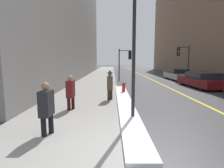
% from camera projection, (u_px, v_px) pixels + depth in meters
% --- Properties ---
extents(ground_plane, '(160.00, 160.00, 0.00)m').
position_uv_depth(ground_plane, '(130.00, 154.00, 3.93)').
color(ground_plane, '#38383A').
extents(sidewalk_slab, '(4.00, 80.00, 0.01)m').
position_uv_depth(sidewalk_slab, '(97.00, 80.00, 18.80)').
color(sidewalk_slab, gray).
rests_on(sidewalk_slab, ground).
extents(road_centre_stripe, '(0.16, 80.00, 0.00)m').
position_uv_depth(road_centre_stripe, '(153.00, 80.00, 18.81)').
color(road_centre_stripe, gold).
rests_on(road_centre_stripe, ground).
extents(snow_bank_curb, '(0.73, 10.30, 0.10)m').
position_uv_depth(snow_bank_curb, '(125.00, 103.00, 8.49)').
color(snow_bank_curb, white).
rests_on(snow_bank_curb, ground).
extents(building_facade_right, '(6.00, 36.00, 16.11)m').
position_uv_depth(building_facade_right, '(206.00, 18.00, 24.69)').
color(building_facade_right, '#846B56').
rests_on(building_facade_right, ground).
extents(lamp_post, '(0.28, 0.28, 4.49)m').
position_uv_depth(lamp_post, '(134.00, 42.00, 5.93)').
color(lamp_post, black).
rests_on(lamp_post, ground).
extents(traffic_light_near, '(1.31, 0.32, 3.25)m').
position_uv_depth(traffic_light_near, '(126.00, 58.00, 17.77)').
color(traffic_light_near, black).
rests_on(traffic_light_near, ground).
extents(traffic_light_far, '(1.31, 0.32, 3.62)m').
position_uv_depth(traffic_light_far, '(182.00, 56.00, 18.26)').
color(traffic_light_far, black).
rests_on(traffic_light_far, ground).
extents(pedestrian_nearside, '(0.30, 0.49, 1.50)m').
position_uv_depth(pedestrian_nearside, '(46.00, 106.00, 4.81)').
color(pedestrian_nearside, black).
rests_on(pedestrian_nearside, ground).
extents(pedestrian_with_shoulder_bag, '(0.29, 0.69, 1.48)m').
position_uv_depth(pedestrian_with_shoulder_bag, '(70.00, 91.00, 7.34)').
color(pedestrian_with_shoulder_bag, '#340C0C').
rests_on(pedestrian_with_shoulder_bag, ground).
extents(pedestrian_in_fedora, '(0.34, 0.50, 1.59)m').
position_uv_depth(pedestrian_in_fedora, '(110.00, 84.00, 9.18)').
color(pedestrian_in_fedora, '#2A241B').
rests_on(pedestrian_in_fedora, ground).
extents(parked_car_maroon, '(2.17, 4.53, 1.19)m').
position_uv_depth(parked_car_maroon, '(202.00, 80.00, 13.62)').
color(parked_car_maroon, '#600F14').
rests_on(parked_car_maroon, ground).
extents(parked_car_silver, '(1.96, 4.18, 1.19)m').
position_uv_depth(parked_car_silver, '(177.00, 74.00, 19.27)').
color(parked_car_silver, '#B2B2B7').
rests_on(parked_car_silver, ground).
extents(fire_hydrant, '(0.20, 0.20, 0.70)m').
position_uv_depth(fire_hydrant, '(123.00, 88.00, 11.15)').
color(fire_hydrant, red).
rests_on(fire_hydrant, ground).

